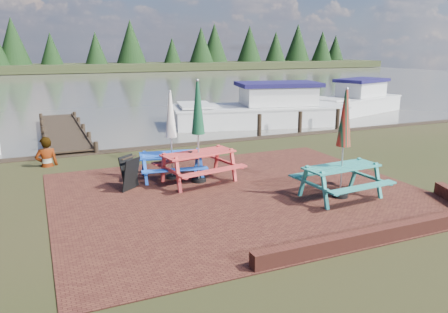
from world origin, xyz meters
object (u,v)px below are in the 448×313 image
object	(u,v)px
picnic_table_teal	(342,161)
picnic_table_blue	(172,149)
boat_near	(262,111)
jetty	(63,131)
picnic_table_red	(198,148)
person	(44,137)
chalkboard	(130,173)
boat_far	(354,102)

from	to	relation	value
picnic_table_teal	picnic_table_blue	distance (m)	4.58
boat_near	jetty	bearing A→B (deg)	98.46
picnic_table_red	boat_near	world-z (taller)	picnic_table_red
picnic_table_teal	picnic_table_blue	xyz separation A→B (m)	(-3.30, 3.18, -0.08)
picnic_table_blue	person	world-z (taller)	picnic_table_blue
chalkboard	jetty	bearing A→B (deg)	57.93
picnic_table_red	jetty	bearing A→B (deg)	97.00
picnic_table_teal	picnic_table_blue	size ratio (longest dim) A/B	1.09
jetty	boat_near	size ratio (longest dim) A/B	1.01
jetty	boat_near	bearing A→B (deg)	-3.13
chalkboard	boat_far	distance (m)	18.22
picnic_table_red	person	bearing A→B (deg)	126.90
boat_far	jetty	bearing A→B (deg)	75.05
picnic_table_red	jetty	world-z (taller)	picnic_table_red
picnic_table_teal	picnic_table_red	bearing A→B (deg)	132.71
boat_near	person	xyz separation A→B (m)	(-10.23, -5.03, 0.44)
boat_near	picnic_table_red	bearing A→B (deg)	153.97
picnic_table_blue	jetty	distance (m)	8.68
picnic_table_red	boat_far	bearing A→B (deg)	25.29
jetty	person	world-z (taller)	person
picnic_table_blue	boat_near	world-z (taller)	picnic_table_blue
picnic_table_red	person	distance (m)	5.05
person	jetty	bearing A→B (deg)	-101.96
picnic_table_blue	person	size ratio (longest dim) A/B	1.32
picnic_table_red	boat_near	distance (m)	10.63
picnic_table_red	picnic_table_blue	xyz separation A→B (m)	(-0.57, 0.60, -0.11)
picnic_table_teal	boat_far	size ratio (longest dim) A/B	0.36
picnic_table_red	chalkboard	world-z (taller)	picnic_table_red
picnic_table_teal	person	distance (m)	8.80
picnic_table_red	chalkboard	distance (m)	1.92
chalkboard	person	size ratio (longest dim) A/B	0.47
chalkboard	jetty	xyz separation A→B (m)	(-1.05, 8.83, -0.33)
picnic_table_teal	boat_near	size ratio (longest dim) A/B	0.30
boat_near	chalkboard	bearing A→B (deg)	146.55
chalkboard	jetty	distance (m)	8.90
picnic_table_blue	boat_near	bearing A→B (deg)	57.71
chalkboard	boat_far	xyz separation A→B (m)	(15.34, 9.82, 0.00)
picnic_table_teal	chalkboard	bearing A→B (deg)	145.77
chalkboard	person	bearing A→B (deg)	81.15
picnic_table_blue	person	distance (m)	4.23
boat_near	boat_far	size ratio (longest dim) A/B	1.21
picnic_table_blue	jetty	size ratio (longest dim) A/B	0.27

